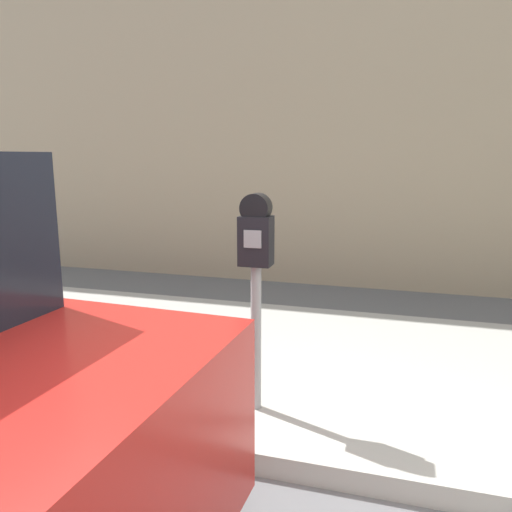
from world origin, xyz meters
name	(u,v)px	position (x,y,z in m)	size (l,w,h in m)	color
sidewalk	(288,364)	(0.00, 2.20, 0.07)	(24.00, 2.80, 0.14)	#ADAAA3
building_facade	(344,48)	(0.00, 5.29, 3.14)	(24.00, 0.30, 6.28)	tan
parking_meter	(256,260)	(-0.02, 1.31, 1.13)	(0.20, 0.15, 1.41)	gray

